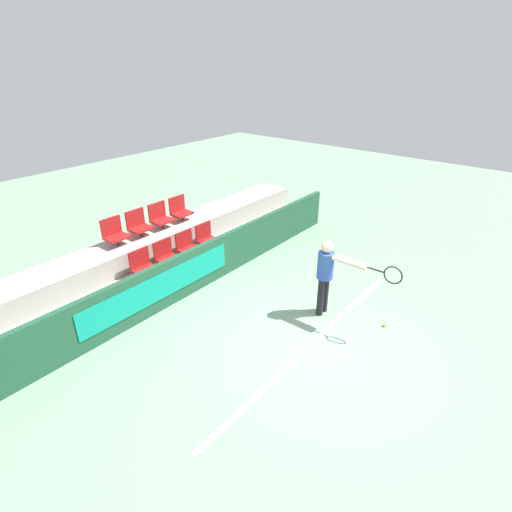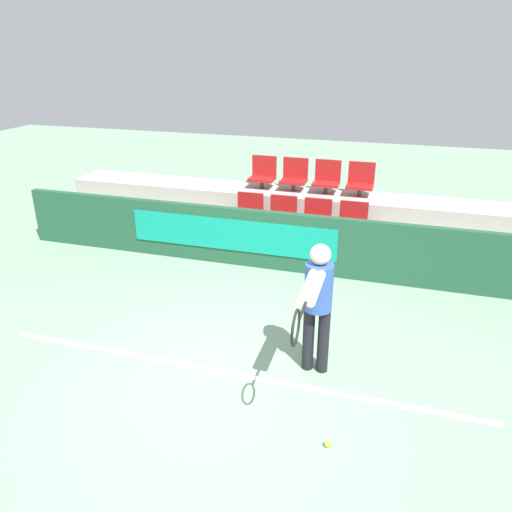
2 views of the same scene
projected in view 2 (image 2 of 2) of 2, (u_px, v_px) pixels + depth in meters
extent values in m
plane|color=gray|center=(225.00, 381.00, 5.50)|extent=(30.00, 30.00, 0.00)
cube|color=white|center=(230.00, 373.00, 5.63)|extent=(5.70, 0.08, 0.01)
cube|color=#1E4C33|center=(290.00, 243.00, 7.99)|extent=(9.66, 0.12, 0.98)
cube|color=#0F937A|center=(231.00, 235.00, 8.18)|extent=(3.51, 0.02, 0.54)
cube|color=#ADA89E|center=(297.00, 246.00, 8.54)|extent=(9.26, 0.86, 0.47)
cube|color=#ADA89E|center=(308.00, 217.00, 9.20)|extent=(9.26, 0.86, 0.94)
cylinder|color=#333333|center=(248.00, 223.00, 8.70)|extent=(0.07, 0.07, 0.15)
cube|color=#A31919|center=(248.00, 217.00, 8.66)|extent=(0.46, 0.36, 0.05)
cube|color=#A31919|center=(251.00, 203.00, 8.71)|extent=(0.46, 0.04, 0.38)
cylinder|color=#333333|center=(281.00, 226.00, 8.54)|extent=(0.07, 0.07, 0.15)
cube|color=#A31919|center=(281.00, 221.00, 8.50)|extent=(0.46, 0.36, 0.05)
cube|color=#A31919|center=(284.00, 206.00, 8.55)|extent=(0.46, 0.04, 0.38)
cylinder|color=#333333|center=(315.00, 230.00, 8.38)|extent=(0.07, 0.07, 0.15)
cube|color=#A31919|center=(316.00, 224.00, 8.34)|extent=(0.46, 0.36, 0.05)
cube|color=#A31919|center=(318.00, 209.00, 8.39)|extent=(0.46, 0.04, 0.38)
cylinder|color=#333333|center=(351.00, 233.00, 8.22)|extent=(0.07, 0.07, 0.15)
cube|color=#A31919|center=(352.00, 228.00, 8.18)|extent=(0.46, 0.36, 0.05)
cube|color=#A31919|center=(354.00, 212.00, 8.23)|extent=(0.46, 0.04, 0.38)
cylinder|color=#333333|center=(262.00, 184.00, 9.27)|extent=(0.07, 0.07, 0.15)
cube|color=#A31919|center=(262.00, 179.00, 9.23)|extent=(0.46, 0.36, 0.05)
cube|color=#A31919|center=(264.00, 166.00, 9.29)|extent=(0.46, 0.04, 0.38)
cylinder|color=#333333|center=(293.00, 187.00, 9.11)|extent=(0.07, 0.07, 0.15)
cube|color=#A31919|center=(293.00, 181.00, 9.07)|extent=(0.46, 0.36, 0.05)
cube|color=#A31919|center=(296.00, 168.00, 9.13)|extent=(0.46, 0.04, 0.38)
cylinder|color=#333333|center=(326.00, 189.00, 8.95)|extent=(0.07, 0.07, 0.15)
cube|color=#A31919|center=(326.00, 184.00, 8.91)|extent=(0.46, 0.36, 0.05)
cube|color=#A31919|center=(328.00, 170.00, 8.96)|extent=(0.46, 0.04, 0.38)
cylinder|color=#333333|center=(359.00, 192.00, 8.79)|extent=(0.07, 0.07, 0.15)
cube|color=#A31919|center=(360.00, 186.00, 8.75)|extent=(0.46, 0.36, 0.05)
cube|color=#A31919|center=(362.00, 172.00, 8.80)|extent=(0.46, 0.04, 0.38)
cylinder|color=black|center=(308.00, 338.00, 5.58)|extent=(0.13, 0.13, 0.78)
cylinder|color=black|center=(323.00, 341.00, 5.54)|extent=(0.13, 0.13, 0.78)
cylinder|color=#2D4C99|center=(319.00, 287.00, 5.30)|extent=(0.31, 0.31, 0.53)
sphere|color=beige|center=(321.00, 254.00, 5.15)|extent=(0.22, 0.22, 0.22)
cylinder|color=beige|center=(308.00, 287.00, 4.80)|extent=(0.10, 0.64, 0.09)
cylinder|color=beige|center=(316.00, 288.00, 4.78)|extent=(0.10, 0.64, 0.09)
cylinder|color=black|center=(303.00, 311.00, 4.38)|extent=(0.03, 0.30, 0.03)
torus|color=black|center=(296.00, 328.00, 4.11)|extent=(0.03, 0.32, 0.32)
sphere|color=#CCDB33|center=(328.00, 444.00, 4.60)|extent=(0.07, 0.07, 0.07)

